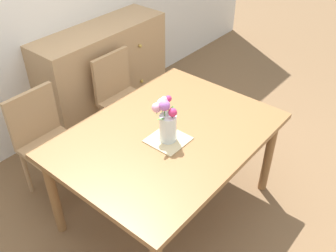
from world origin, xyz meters
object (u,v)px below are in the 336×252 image
object	(u,v)px
dresser	(104,75)
flower_vase	(166,120)
chair_left	(45,138)
chair_right	(121,94)
dining_table	(168,142)

from	to	relation	value
dresser	flower_vase	distance (m)	1.58
chair_left	flower_vase	size ratio (longest dim) A/B	2.88
chair_right	dining_table	bearing A→B (deg)	65.13
chair_right	dresser	xyz separation A→B (m)	(0.17, 0.42, -0.02)
chair_left	dresser	distance (m)	1.10
chair_left	dining_table	bearing A→B (deg)	114.87
chair_left	chair_right	size ratio (longest dim) A/B	1.00
chair_left	chair_right	world-z (taller)	same
dining_table	dresser	size ratio (longest dim) A/B	1.09
chair_left	flower_vase	xyz separation A→B (m)	(0.36, -0.95, 0.41)
dining_table	dresser	bearing A→B (deg)	65.90
dresser	chair_right	bearing A→B (deg)	-112.40
dining_table	chair_right	xyz separation A→B (m)	(0.42, 0.91, -0.17)
chair_right	dresser	world-z (taller)	dresser
dining_table	flower_vase	bearing A→B (deg)	-145.71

